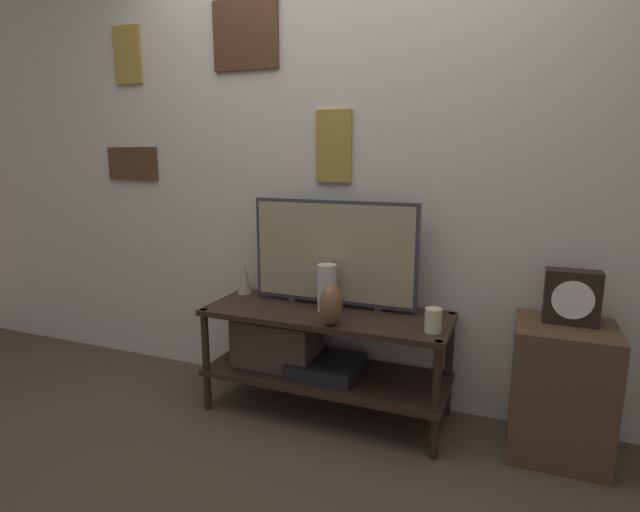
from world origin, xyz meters
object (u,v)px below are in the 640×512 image
at_px(television, 334,252).
at_px(vase_slim_bronze, 245,278).
at_px(candle_jar, 433,320).
at_px(mantel_clock, 572,297).
at_px(vase_tall_ceramic, 328,288).
at_px(vase_urn_stoneware, 331,304).

relative_size(television, vase_slim_bronze, 4.88).
xyz_separation_m(vase_slim_bronze, candle_jar, (1.14, -0.25, -0.04)).
bearing_deg(television, mantel_clock, -0.76).
relative_size(vase_tall_ceramic, mantel_clock, 1.01).
distance_m(television, vase_slim_bronze, 0.61).
bearing_deg(vase_slim_bronze, vase_tall_ceramic, -13.27).
xyz_separation_m(television, mantel_clock, (1.14, -0.02, -0.12)).
xyz_separation_m(vase_slim_bronze, vase_tall_ceramic, (0.57, -0.14, 0.03)).
distance_m(vase_slim_bronze, mantel_clock, 1.72).
xyz_separation_m(television, vase_urn_stoneware, (0.09, -0.29, -0.19)).
bearing_deg(mantel_clock, vase_slim_bronze, 178.23).
xyz_separation_m(television, vase_tall_ceramic, (0.00, -0.10, -0.17)).
relative_size(vase_urn_stoneware, mantel_clock, 0.84).
height_order(television, mantel_clock, television).
bearing_deg(television, vase_urn_stoneware, -72.35).
bearing_deg(television, candle_jar, -20.58).
bearing_deg(television, vase_tall_ceramic, -89.69).
relative_size(candle_jar, mantel_clock, 0.46).
height_order(vase_slim_bronze, candle_jar, vase_slim_bronze).
relative_size(vase_urn_stoneware, candle_jar, 1.82).
xyz_separation_m(vase_slim_bronze, vase_urn_stoneware, (0.67, -0.33, 0.01)).
relative_size(television, mantel_clock, 3.70).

